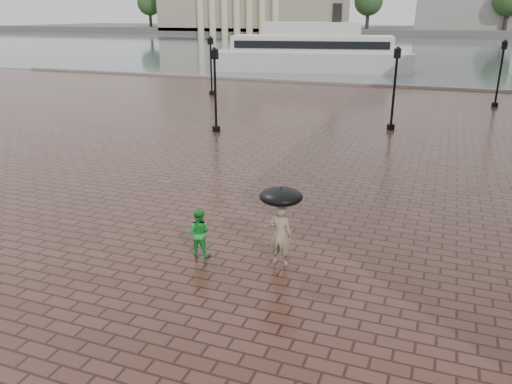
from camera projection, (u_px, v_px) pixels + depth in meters
ground at (252, 207)px, 16.91m from camera, size 300.00×300.00×0.00m
harbour_water at (421, 47)px, 97.88m from camera, size 240.00×240.00×0.00m
quay_edge at (380, 86)px, 45.07m from camera, size 80.00×0.60×0.30m
far_shore at (435, 31)px, 157.39m from camera, size 300.00×60.00×2.00m
far_trees at (436, 1)px, 135.19m from camera, size 188.00×8.00×13.50m
street_lamps at (328, 77)px, 32.02m from camera, size 21.44×14.44×4.40m
adult_pedestrian at (280, 235)px, 12.79m from camera, size 0.62×0.42×1.66m
child_pedestrian at (199, 233)px, 13.30m from camera, size 0.69×0.56×1.33m
ferry_near at (311, 51)px, 56.00m from camera, size 22.62×9.46×7.22m
umbrella at (281, 197)px, 12.43m from camera, size 1.10×1.10×1.13m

